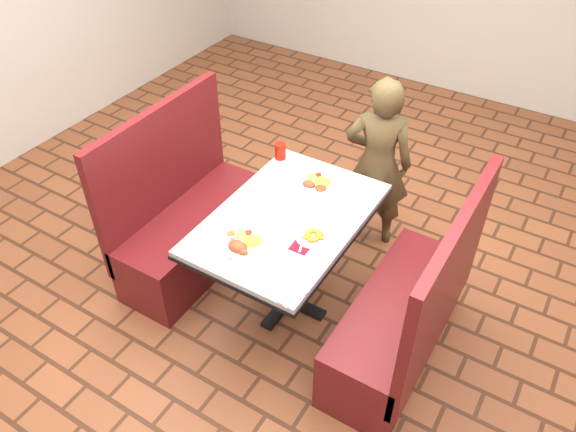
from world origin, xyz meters
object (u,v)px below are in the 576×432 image
at_px(diner_person, 377,164).
at_px(plantain_plate, 312,237).
at_px(red_tumbler, 280,151).
at_px(booth_bench_left, 190,224).
at_px(dining_table, 288,228).
at_px(near_dinner_plate, 243,241).
at_px(far_dinner_plate, 317,181).
at_px(booth_bench_right, 405,318).

xyz_separation_m(diner_person, plantain_plate, (0.04, -1.00, 0.11)).
height_order(plantain_plate, red_tumbler, red_tumbler).
height_order(booth_bench_left, plantain_plate, booth_bench_left).
bearing_deg(diner_person, red_tumbler, 19.99).
relative_size(dining_table, near_dinner_plate, 4.63).
relative_size(diner_person, red_tumbler, 11.76).
bearing_deg(far_dinner_plate, dining_table, -88.71).
xyz_separation_m(dining_table, booth_bench_left, (-0.80, 0.00, -0.32)).
height_order(near_dinner_plate, red_tumbler, red_tumbler).
height_order(dining_table, booth_bench_right, booth_bench_right).
relative_size(diner_person, far_dinner_plate, 5.11).
bearing_deg(near_dinner_plate, far_dinner_plate, 84.22).
xyz_separation_m(booth_bench_left, far_dinner_plate, (0.79, 0.36, 0.44)).
bearing_deg(booth_bench_right, diner_person, 124.67).
distance_m(diner_person, plantain_plate, 1.00).
distance_m(plantain_plate, red_tumbler, 0.82).
height_order(near_dinner_plate, plantain_plate, near_dinner_plate).
distance_m(booth_bench_right, far_dinner_plate, 0.99).
xyz_separation_m(dining_table, booth_bench_right, (0.80, 0.00, -0.32)).
bearing_deg(booth_bench_left, plantain_plate, -5.30).
relative_size(diner_person, near_dinner_plate, 4.97).
relative_size(booth_bench_right, plantain_plate, 6.35).
distance_m(dining_table, booth_bench_right, 0.86).
xyz_separation_m(near_dinner_plate, red_tumbler, (-0.28, 0.83, 0.03)).
bearing_deg(diner_person, plantain_plate, 74.94).
height_order(booth_bench_left, red_tumbler, booth_bench_left).
height_order(booth_bench_right, near_dinner_plate, booth_bench_right).
bearing_deg(plantain_plate, near_dinner_plate, -140.19).
bearing_deg(far_dinner_plate, plantain_plate, -63.46).
distance_m(dining_table, far_dinner_plate, 0.38).
bearing_deg(diner_person, booth_bench_left, 25.28).
height_order(far_dinner_plate, plantain_plate, far_dinner_plate).
distance_m(diner_person, red_tumbler, 0.69).
bearing_deg(booth_bench_right, red_tumbler, 157.06).
height_order(booth_bench_right, plantain_plate, booth_bench_right).
bearing_deg(dining_table, far_dinner_plate, 91.29).
bearing_deg(plantain_plate, far_dinner_plate, 116.54).
distance_m(diner_person, near_dinner_plate, 1.27).
bearing_deg(red_tumbler, booth_bench_left, -131.80).
bearing_deg(diner_person, booth_bench_right, 107.16).
xyz_separation_m(plantain_plate, red_tumbler, (-0.58, 0.58, 0.04)).
distance_m(far_dinner_plate, plantain_plate, 0.51).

